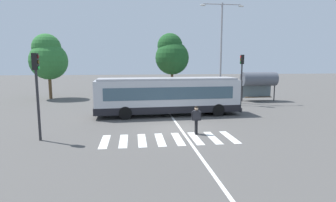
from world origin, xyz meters
name	(u,v)px	position (x,y,z in m)	size (l,w,h in m)	color
ground_plane	(175,129)	(0.00, 0.00, 0.00)	(160.00, 160.00, 0.00)	#514F4C
city_transit_bus	(168,96)	(0.16, 4.74, 1.59)	(11.88, 3.11, 3.06)	black
pedestrian_crossing_street	(196,118)	(1.09, -1.42, 0.97)	(0.58, 0.39, 1.72)	black
parked_car_silver	(138,91)	(-2.06, 16.57, 0.77)	(1.92, 4.52, 1.35)	black
parked_car_red	(160,91)	(0.63, 16.29, 0.77)	(2.01, 4.57, 1.35)	black
parked_car_white	(181,91)	(3.39, 16.60, 0.77)	(2.01, 4.57, 1.35)	black
parked_car_teal	(202,90)	(6.04, 16.48, 0.77)	(1.99, 4.56, 1.35)	black
traffic_light_near_corner	(37,83)	(-7.82, -1.62, 3.22)	(0.33, 0.32, 4.80)	#28282B
traffic_light_far_corner	(242,72)	(8.07, 8.83, 3.36)	(0.33, 0.32, 5.04)	#28282B
bus_stop_shelter	(259,79)	(11.26, 11.59, 2.42)	(3.90, 1.54, 3.25)	#28282B
twin_arm_street_lamp	(221,43)	(6.70, 11.28, 6.31)	(4.70, 0.32, 10.43)	#939399
background_tree_left	(48,57)	(-12.49, 16.73, 4.90)	(4.37, 4.37, 7.63)	brown
background_tree_right	(171,54)	(2.78, 21.13, 5.41)	(4.70, 4.70, 8.35)	brown
crosswalk_painted_stripes	(169,139)	(-0.68, -2.34, 0.00)	(7.58, 2.63, 0.01)	silver
lane_center_line	(176,122)	(0.38, 2.00, 0.00)	(0.16, 24.00, 0.01)	silver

